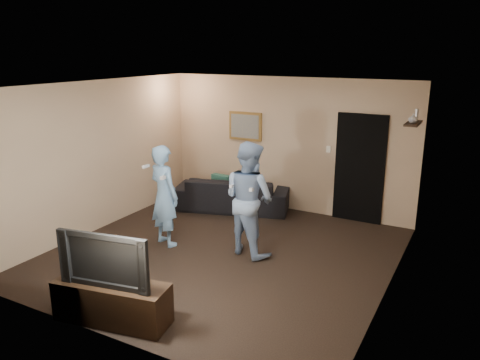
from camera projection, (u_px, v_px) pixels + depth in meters
The scene contains 19 objects.
ground at pixel (223, 254), 7.34m from camera, with size 5.00×5.00×0.00m, color black.
ceiling at pixel (221, 86), 6.63m from camera, with size 5.00×5.00×0.04m, color silver.
wall_back at pixel (287, 145), 9.11m from camera, with size 5.00×0.04×2.60m, color tan.
wall_front at pixel (101, 228), 4.87m from camera, with size 5.00×0.04×2.60m, color tan.
wall_left at pixel (98, 156), 8.13m from camera, with size 0.04×5.00×2.60m, color tan.
wall_right at pixel (394, 198), 5.85m from camera, with size 0.04×5.00×2.60m, color tan.
sofa at pixel (232, 193), 9.31m from camera, with size 2.23×0.87×0.65m, color black.
throw_pillow at pixel (221, 184), 9.39m from camera, with size 0.39×0.12×0.39m, color #194B42.
painting_frame at pixel (245, 126), 9.41m from camera, with size 0.72×0.05×0.57m, color olive.
painting_canvas at pixel (245, 126), 9.39m from camera, with size 0.62×0.01×0.47m, color slate.
doorway at pixel (359, 169), 8.50m from camera, with size 0.90×0.06×2.00m, color black.
light_switch at pixel (329, 149), 8.70m from camera, with size 0.08×0.02×0.12m, color silver.
wall_shelf at pixel (413, 123), 7.24m from camera, with size 0.20×0.60×0.03m, color black.
shelf_vase at pixel (413, 118), 7.15m from camera, with size 0.14×0.14×0.14m, color #B5B5BA.
shelf_figurine at pixel (417, 115), 7.42m from camera, with size 0.06×0.06×0.18m, color silver.
tv_console at pixel (112, 302), 5.46m from camera, with size 1.37×0.44×0.49m, color black.
television at pixel (109, 257), 5.31m from camera, with size 1.13×0.15×0.65m, color black.
wii_player_left at pixel (164, 196), 7.51m from camera, with size 0.70×0.57×1.66m.
wii_player_right at pixel (249, 198), 7.17m from camera, with size 1.03×0.90×1.78m.
Camera 1 is at (3.43, -5.82, 3.10)m, focal length 35.00 mm.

